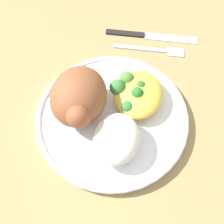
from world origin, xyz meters
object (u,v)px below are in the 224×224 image
(roasted_chicken, at_px, (79,96))
(rice_pile, at_px, (117,139))
(knife, at_px, (144,35))
(fork, at_px, (153,49))
(mac_cheese_with_broccoli, at_px, (136,93))
(plate, at_px, (112,117))

(roasted_chicken, height_order, rice_pile, roasted_chicken)
(roasted_chicken, bearing_deg, knife, 160.77)
(rice_pile, bearing_deg, fork, 173.39)
(roasted_chicken, distance_m, fork, 0.21)
(roasted_chicken, distance_m, knife, 0.23)
(mac_cheese_with_broccoli, bearing_deg, rice_pile, -8.33)
(mac_cheese_with_broccoli, bearing_deg, knife, -175.52)
(roasted_chicken, distance_m, mac_cheese_with_broccoli, 0.10)
(roasted_chicken, bearing_deg, rice_pile, 55.17)
(rice_pile, bearing_deg, mac_cheese_with_broccoli, 171.67)
(fork, height_order, knife, knife)
(plate, xyz_separation_m, rice_pile, (0.05, 0.02, 0.03))
(plate, distance_m, roasted_chicken, 0.07)
(plate, bearing_deg, roasted_chicken, -89.57)
(mac_cheese_with_broccoli, distance_m, fork, 0.14)
(roasted_chicken, height_order, knife, roasted_chicken)
(rice_pile, xyz_separation_m, mac_cheese_with_broccoli, (-0.09, 0.01, -0.00))
(mac_cheese_with_broccoli, distance_m, knife, 0.17)
(plate, relative_size, rice_pile, 3.00)
(mac_cheese_with_broccoli, bearing_deg, roasted_chicken, -64.56)
(rice_pile, bearing_deg, plate, -159.49)
(rice_pile, distance_m, knife, 0.26)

